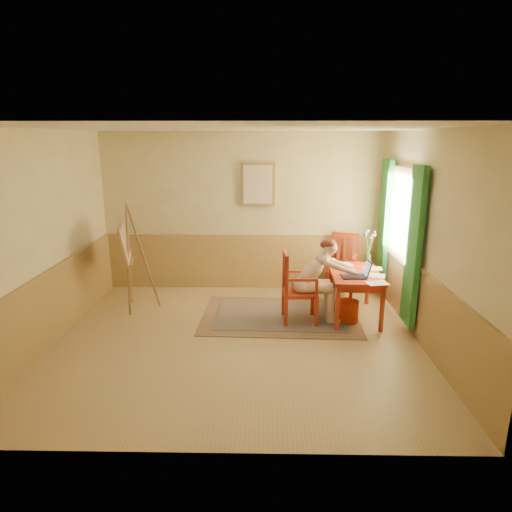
{
  "coord_description": "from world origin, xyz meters",
  "views": [
    {
      "loc": [
        0.37,
        -5.56,
        2.68
      ],
      "look_at": [
        0.25,
        0.55,
        1.05
      ],
      "focal_mm": 31.06,
      "sensor_mm": 36.0,
      "label": 1
    }
  ],
  "objects_px": {
    "table": "(355,278)",
    "chair_left": "(296,287)",
    "figure": "(318,277)",
    "chair_back": "(342,265)",
    "laptop": "(358,274)",
    "easel": "(127,248)"
  },
  "relations": [
    {
      "from": "figure",
      "to": "easel",
      "type": "xyz_separation_m",
      "value": [
        -2.94,
        0.46,
        0.31
      ]
    },
    {
      "from": "table",
      "to": "easel",
      "type": "bearing_deg",
      "value": 175.72
    },
    {
      "from": "table",
      "to": "chair_left",
      "type": "height_order",
      "value": "chair_left"
    },
    {
      "from": "table",
      "to": "laptop",
      "type": "height_order",
      "value": "laptop"
    },
    {
      "from": "chair_back",
      "to": "figure",
      "type": "height_order",
      "value": "figure"
    },
    {
      "from": "chair_back",
      "to": "laptop",
      "type": "xyz_separation_m",
      "value": [
        -0.0,
        -1.27,
        0.23
      ]
    },
    {
      "from": "figure",
      "to": "laptop",
      "type": "xyz_separation_m",
      "value": [
        0.58,
        -0.06,
        0.07
      ]
    },
    {
      "from": "table",
      "to": "chair_back",
      "type": "bearing_deg",
      "value": 90.6
    },
    {
      "from": "figure",
      "to": "chair_back",
      "type": "bearing_deg",
      "value": 64.36
    },
    {
      "from": "chair_back",
      "to": "easel",
      "type": "xyz_separation_m",
      "value": [
        -3.52,
        -0.74,
        0.48
      ]
    },
    {
      "from": "chair_left",
      "to": "laptop",
      "type": "xyz_separation_m",
      "value": [
        0.89,
        -0.04,
        0.23
      ]
    },
    {
      "from": "chair_left",
      "to": "chair_back",
      "type": "xyz_separation_m",
      "value": [
        0.89,
        1.22,
        0.0
      ]
    },
    {
      "from": "chair_back",
      "to": "laptop",
      "type": "relative_size",
      "value": 2.54
    },
    {
      "from": "laptop",
      "to": "easel",
      "type": "bearing_deg",
      "value": 171.57
    },
    {
      "from": "chair_back",
      "to": "figure",
      "type": "xyz_separation_m",
      "value": [
        -0.58,
        -1.21,
        0.16
      ]
    },
    {
      "from": "chair_left",
      "to": "easel",
      "type": "height_order",
      "value": "easel"
    },
    {
      "from": "figure",
      "to": "table",
      "type": "bearing_deg",
      "value": 18.4
    },
    {
      "from": "table",
      "to": "chair_left",
      "type": "xyz_separation_m",
      "value": [
        -0.9,
        -0.21,
        -0.09
      ]
    },
    {
      "from": "table",
      "to": "chair_back",
      "type": "relative_size",
      "value": 1.14
    },
    {
      "from": "chair_left",
      "to": "chair_back",
      "type": "height_order",
      "value": "same"
    },
    {
      "from": "laptop",
      "to": "figure",
      "type": "bearing_deg",
      "value": 173.94
    },
    {
      "from": "chair_left",
      "to": "figure",
      "type": "height_order",
      "value": "figure"
    }
  ]
}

